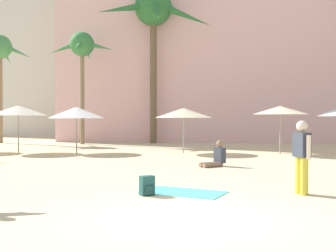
# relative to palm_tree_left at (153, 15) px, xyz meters

# --- Properties ---
(ground) EXTENTS (120.00, 120.00, 0.00)m
(ground) POSITION_rel_palm_tree_left_xyz_m (3.21, -19.98, -8.37)
(ground) COLOR beige
(hotel_pink) EXTENTS (25.32, 10.75, 16.45)m
(hotel_pink) POSITION_rel_palm_tree_left_xyz_m (5.77, 6.13, -0.14)
(hotel_pink) COLOR beige
(hotel_pink) RESTS_ON ground
(palm_tree_left) EXTENTS (7.15, 7.62, 10.10)m
(palm_tree_left) POSITION_rel_palm_tree_left_xyz_m (0.00, 0.00, 0.00)
(palm_tree_left) COLOR brown
(palm_tree_left) RESTS_ON ground
(palm_tree_right) EXTENTS (4.15, 4.06, 7.07)m
(palm_tree_right) POSITION_rel_palm_tree_left_xyz_m (-4.32, -1.39, -2.40)
(palm_tree_right) COLOR #896B4C
(palm_tree_right) RESTS_ON ground
(cafe_umbrella_0) EXTENTS (2.66, 2.66, 2.18)m
(cafe_umbrella_0) POSITION_rel_palm_tree_left_xyz_m (-2.64, -7.80, -6.45)
(cafe_umbrella_0) COLOR gray
(cafe_umbrella_0) RESTS_ON ground
(cafe_umbrella_2) EXTENTS (2.72, 2.72, 2.25)m
(cafe_umbrella_2) POSITION_rel_palm_tree_left_xyz_m (-5.44, -7.92, -6.35)
(cafe_umbrella_2) COLOR gray
(cafe_umbrella_2) RESTS_ON ground
(cafe_umbrella_3) EXTENTS (2.54, 2.54, 2.21)m
(cafe_umbrella_3) POSITION_rel_palm_tree_left_xyz_m (6.85, -7.51, -6.35)
(cafe_umbrella_3) COLOR gray
(cafe_umbrella_3) RESTS_ON ground
(cafe_umbrella_4) EXTENTS (2.73, 2.73, 2.13)m
(cafe_umbrella_4) POSITION_rel_palm_tree_left_xyz_m (2.40, -7.41, -6.47)
(cafe_umbrella_4) COLOR gray
(cafe_umbrella_4) RESTS_ON ground
(beach_towel) EXTENTS (2.04, 1.57, 0.01)m
(beach_towel) POSITION_rel_palm_tree_left_xyz_m (2.97, -17.66, -8.36)
(beach_towel) COLOR #4CC6D6
(beach_towel) RESTS_ON ground
(backpack) EXTENTS (0.35, 0.34, 0.42)m
(backpack) POSITION_rel_palm_tree_left_xyz_m (2.21, -18.07, -8.16)
(backpack) COLOR #214E4A
(backpack) RESTS_ON ground
(person_near_left) EXTENTS (0.35, 0.60, 1.61)m
(person_near_left) POSITION_rel_palm_tree_left_xyz_m (5.53, -17.64, -7.49)
(person_near_left) COLOR gold
(person_near_left) RESTS_ON ground
(person_mid_right) EXTENTS (0.93, 0.85, 0.89)m
(person_mid_right) POSITION_rel_palm_tree_left_xyz_m (3.81, -12.64, -8.05)
(person_mid_right) COLOR #936B51
(person_mid_right) RESTS_ON ground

